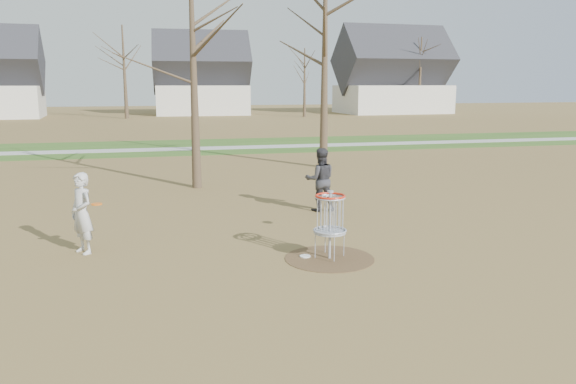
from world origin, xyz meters
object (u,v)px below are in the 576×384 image
at_px(player_throwing, 320,180).
at_px(disc_golf_basket, 330,214).
at_px(player_standing, 82,213).
at_px(disc_grounded, 305,256).

relative_size(player_throwing, disc_golf_basket, 1.28).
xyz_separation_m(player_throwing, disc_golf_basket, (-1.04, -4.20, 0.05)).
relative_size(player_standing, disc_golf_basket, 1.25).
relative_size(disc_grounded, disc_golf_basket, 0.16).
distance_m(player_throwing, disc_golf_basket, 4.32).
bearing_deg(player_throwing, disc_golf_basket, 81.87).
distance_m(player_standing, disc_golf_basket, 5.07).
bearing_deg(player_standing, player_throwing, 78.25).
distance_m(player_standing, player_throwing, 6.44).
distance_m(player_standing, disc_grounded, 4.65).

